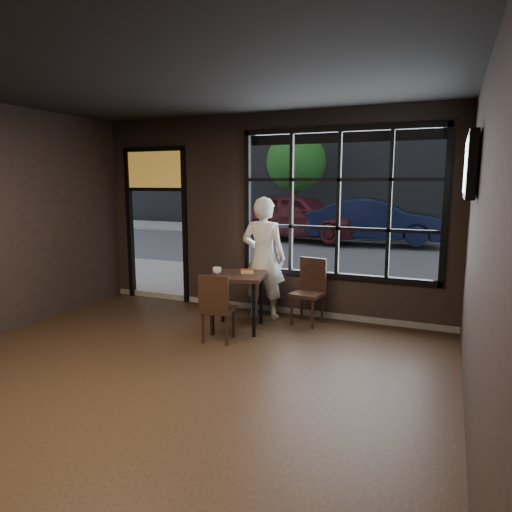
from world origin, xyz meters
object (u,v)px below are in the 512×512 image
at_px(man, 263,258).
at_px(navy_car, 375,221).
at_px(cafe_table, 237,301).
at_px(chair_near, 218,307).

bearing_deg(man, navy_car, -97.38).
bearing_deg(navy_car, man, 171.31).
xyz_separation_m(cafe_table, chair_near, (-0.02, -0.55, 0.06)).
bearing_deg(cafe_table, chair_near, -105.44).
bearing_deg(cafe_table, navy_car, 74.30).
relative_size(chair_near, man, 0.49).
xyz_separation_m(cafe_table, man, (0.13, 0.69, 0.54)).
height_order(cafe_table, navy_car, navy_car).
height_order(cafe_table, man, man).
relative_size(cafe_table, man, 0.43).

